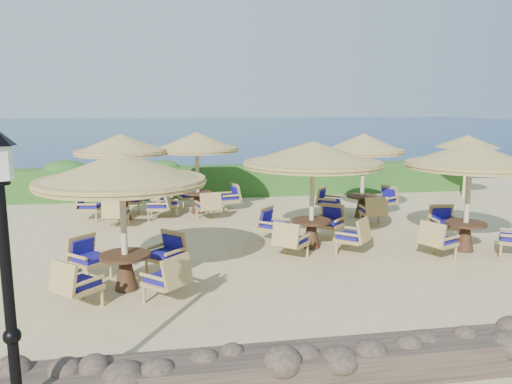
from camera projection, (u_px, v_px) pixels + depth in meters
name	position (u px, v px, depth m)	size (l,w,h in m)	color
ground	(299.00, 245.00, 12.66)	(120.00, 120.00, 0.00)	tan
sea	(190.00, 127.00, 80.62)	(160.00, 160.00, 0.00)	#0B1F4A
hedge	(253.00, 180.00, 19.55)	(18.00, 0.90, 1.20)	#1F4A18
stone_wall	(418.00, 357.00, 6.60)	(15.00, 0.65, 0.44)	brown
lamp_post	(9.00, 303.00, 4.99)	(0.44, 0.44, 3.31)	black
extra_parasol	(467.00, 141.00, 18.64)	(2.30, 2.30, 2.41)	beige
cafe_set_0	(122.00, 192.00, 9.30)	(3.18, 3.18, 2.65)	beige
cafe_set_1	(313.00, 170.00, 12.12)	(3.42, 3.42, 2.65)	beige
cafe_set_2	(470.00, 171.00, 11.84)	(3.05, 3.05, 2.65)	beige
cafe_set_3	(122.00, 161.00, 15.17)	(2.87, 2.87, 2.65)	beige
cafe_set_4	(197.00, 159.00, 16.13)	(2.89, 2.89, 2.65)	beige
cafe_set_5	(363.00, 160.00, 15.47)	(2.77, 2.67, 2.65)	beige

